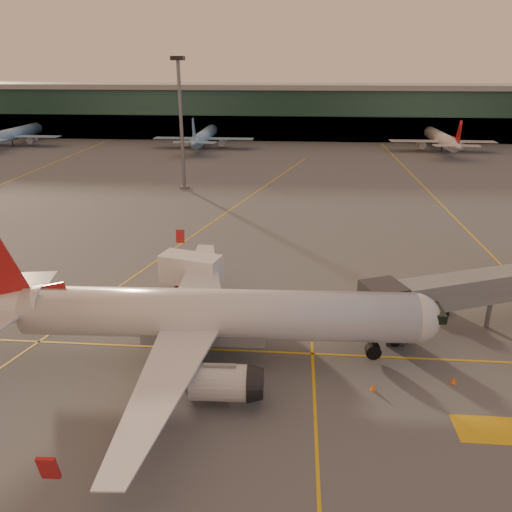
# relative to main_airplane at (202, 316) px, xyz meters

# --- Properties ---
(ground) EXTENTS (600.00, 600.00, 0.00)m
(ground) POSITION_rel_main_airplane_xyz_m (4.73, -3.84, -4.09)
(ground) COLOR #4C4F54
(ground) RESTS_ON ground
(taxi_markings) EXTENTS (100.12, 173.00, 0.01)m
(taxi_markings) POSITION_rel_main_airplane_xyz_m (-2.59, 40.65, -4.09)
(taxi_markings) COLOR gold
(taxi_markings) RESTS_ON ground
(terminal) EXTENTS (400.00, 20.00, 17.60)m
(terminal) POSITION_rel_main_airplane_xyz_m (4.73, 137.96, 4.67)
(terminal) COLOR #19382D
(terminal) RESTS_ON ground
(mast_west_near) EXTENTS (2.40, 2.40, 25.60)m
(mast_west_near) POSITION_rel_main_airplane_xyz_m (-15.27, 62.16, 10.77)
(mast_west_near) COLOR slate
(mast_west_near) RESTS_ON ground
(distant_aircraft_row) EXTENTS (290.00, 34.00, 13.00)m
(distant_aircraft_row) POSITION_rel_main_airplane_xyz_m (-16.27, 114.16, -4.09)
(distant_aircraft_row) COLOR #7EAAD3
(distant_aircraft_row) RESTS_ON ground
(main_airplane) EXTENTS (41.72, 37.53, 12.60)m
(main_airplane) POSITION_rel_main_airplane_xyz_m (0.00, 0.00, 0.00)
(main_airplane) COLOR silver
(main_airplane) RESTS_ON ground
(jet_bridge) EXTENTS (27.26, 13.25, 6.12)m
(jet_bridge) POSITION_rel_main_airplane_xyz_m (28.46, 8.08, 0.22)
(jet_bridge) COLOR slate
(jet_bridge) RESTS_ON ground
(catering_truck) EXTENTS (7.06, 4.47, 5.08)m
(catering_truck) POSITION_rel_main_airplane_xyz_m (-3.34, 11.57, -1.21)
(catering_truck) COLOR #A9182A
(catering_truck) RESTS_ON ground
(gpu_cart) EXTENTS (2.09, 1.33, 1.18)m
(gpu_cart) POSITION_rel_main_airplane_xyz_m (17.75, 4.12, -3.52)
(gpu_cart) COLOR orange
(gpu_cart) RESTS_ON ground
(pushback_tug) EXTENTS (3.61, 2.27, 1.75)m
(pushback_tug) POSITION_rel_main_airplane_xyz_m (22.39, 10.37, -3.38)
(pushback_tug) COLOR black
(pushback_tug) RESTS_ON ground
(cone_nose) EXTENTS (0.47, 0.47, 0.60)m
(cone_nose) POSITION_rel_main_airplane_xyz_m (21.20, -2.31, -3.81)
(cone_nose) COLOR orange
(cone_nose) RESTS_ON ground
(cone_wing_left) EXTENTS (0.38, 0.38, 0.48)m
(cone_wing_left) POSITION_rel_main_airplane_xyz_m (-1.86, 18.60, -3.86)
(cone_wing_left) COLOR orange
(cone_wing_left) RESTS_ON ground
(cone_fwd) EXTENTS (0.44, 0.44, 0.56)m
(cone_fwd) POSITION_rel_main_airplane_xyz_m (14.46, -3.82, -3.82)
(cone_fwd) COLOR orange
(cone_fwd) RESTS_ON ground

